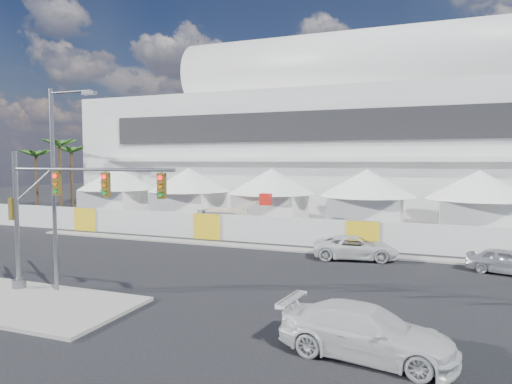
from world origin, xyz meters
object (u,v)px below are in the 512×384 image
at_px(sedan_silver, 508,261).
at_px(streetlight_median, 58,176).
at_px(pickup_curb, 355,248).
at_px(traffic_mast, 50,213).
at_px(lot_car_c, 223,219).
at_px(pickup_near, 366,332).
at_px(boom_lift, 222,222).

bearing_deg(sedan_silver, streetlight_median, 138.11).
distance_m(pickup_curb, streetlight_median, 17.66).
bearing_deg(traffic_mast, pickup_curb, 47.42).
height_order(lot_car_c, streetlight_median, streetlight_median).
distance_m(sedan_silver, streetlight_median, 23.52).
bearing_deg(traffic_mast, pickup_near, -5.90).
xyz_separation_m(sedan_silver, pickup_curb, (-8.31, 0.88, 0.02)).
bearing_deg(streetlight_median, lot_car_c, 95.04).
bearing_deg(boom_lift, sedan_silver, -22.25).
bearing_deg(pickup_near, traffic_mast, 91.26).
bearing_deg(boom_lift, pickup_curb, -30.49).
bearing_deg(traffic_mast, boom_lift, 91.84).
height_order(pickup_curb, pickup_near, pickup_near).
bearing_deg(pickup_near, streetlight_median, 89.77).
xyz_separation_m(pickup_curb, streetlight_median, (-11.61, -12.44, 4.75)).
relative_size(pickup_curb, pickup_near, 0.94).
distance_m(traffic_mast, streetlight_median, 1.73).
xyz_separation_m(sedan_silver, traffic_mast, (-20.06, -11.91, 3.09)).
distance_m(sedan_silver, pickup_curb, 8.36).
height_order(sedan_silver, pickup_curb, pickup_curb).
relative_size(sedan_silver, streetlight_median, 0.44).
distance_m(traffic_mast, boom_lift, 19.66).
height_order(streetlight_median, boom_lift, streetlight_median).
bearing_deg(pickup_curb, pickup_near, 179.16).
bearing_deg(sedan_silver, lot_car_c, 83.36).
relative_size(sedan_silver, boom_lift, 0.61).
distance_m(pickup_curb, pickup_near, 14.50).
xyz_separation_m(traffic_mast, boom_lift, (-0.62, 19.44, -2.87)).
bearing_deg(lot_car_c, streetlight_median, -149.76).
height_order(pickup_curb, boom_lift, boom_lift).
height_order(pickup_curb, lot_car_c, lot_car_c).
relative_size(streetlight_median, boom_lift, 1.37).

